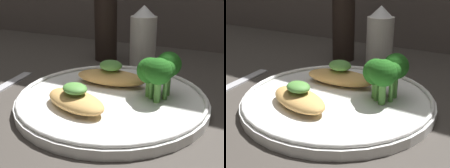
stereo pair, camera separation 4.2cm
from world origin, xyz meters
The scene contains 8 objects.
ground_plane centered at (0.00, 0.00, -0.50)cm, with size 180.00×180.00×1.00cm, color #3D3833.
plate centered at (0.00, 0.00, 0.99)cm, with size 29.15×29.15×2.00cm.
grilled_meat_front centered at (-2.66, -6.05, 2.77)cm, with size 11.42×7.96×3.69cm.
grilled_meat_middle centered at (-2.34, 4.31, 2.95)cm, with size 12.44×5.92×4.29cm.
broccoli_bunch centered at (6.24, 2.65, 5.75)cm, with size 6.23×7.06×6.87cm.
sauce_bottle centered at (-3.22, 21.90, 6.20)cm, with size 5.76×5.76×12.97cm.
pepper_grinder centered at (-12.39, 21.90, 7.86)cm, with size 5.15×5.15×17.47cm.
fork centered at (-20.38, -3.19, 0.30)cm, with size 4.65×17.55×0.60cm.
Camera 2 is at (21.22, -33.44, 18.83)cm, focal length 45.00 mm.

